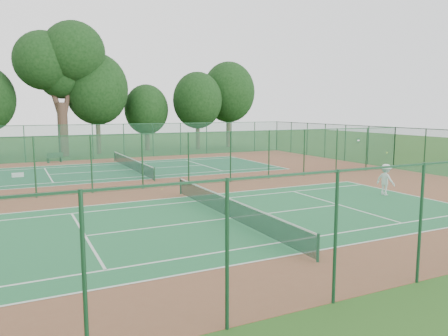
{
  "coord_description": "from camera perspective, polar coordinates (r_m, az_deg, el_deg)",
  "views": [
    {
      "loc": [
        -8.8,
        -26.4,
        4.99
      ],
      "look_at": [
        2.17,
        -3.98,
        1.6
      ],
      "focal_mm": 35.0,
      "sensor_mm": 36.0,
      "label": 1
    }
  ],
  "objects": [
    {
      "name": "court_near",
      "position": [
        20.13,
        0.74,
        -6.58
      ],
      "size": [
        23.77,
        10.97,
        0.01
      ],
      "primitive_type": "cube",
      "color": "#206738",
      "rests_on": "red_pad"
    },
    {
      "name": "player_near",
      "position": [
        26.94,
        20.35,
        -1.43
      ],
      "size": [
        0.85,
        1.26,
        1.81
      ],
      "primitive_type": "imported",
      "rotation": [
        0.0,
        0.0,
        1.73
      ],
      "color": "silver",
      "rests_on": "court_near"
    },
    {
      "name": "ground",
      "position": [
        28.27,
        -7.52,
        -2.5
      ],
      "size": [
        120.0,
        120.0,
        0.0
      ],
      "primitive_type": "plane",
      "color": "#224A17",
      "rests_on": "ground"
    },
    {
      "name": "fence_south",
      "position": [
        12.59,
        19.74,
        -7.6
      ],
      "size": [
        40.0,
        0.09,
        3.5
      ],
      "color": "#184931",
      "rests_on": "ground"
    },
    {
      "name": "stray_ball_c",
      "position": [
        27.35,
        -8.12,
        -2.76
      ],
      "size": [
        0.07,
        0.07,
        0.07
      ],
      "primitive_type": "sphere",
      "color": "#D2E635",
      "rests_on": "red_pad"
    },
    {
      "name": "fence_divider",
      "position": [
        28.02,
        -7.58,
        1.05
      ],
      "size": [
        40.0,
        0.09,
        3.5
      ],
      "color": "#1A4E35",
      "rests_on": "ground"
    },
    {
      "name": "evergreen_row",
      "position": [
        51.74,
        -15.6,
        1.92
      ],
      "size": [
        39.0,
        5.0,
        12.0
      ],
      "primitive_type": null,
      "color": "black",
      "rests_on": "ground"
    },
    {
      "name": "big_tree",
      "position": [
        49.69,
        -20.58,
        12.99
      ],
      "size": [
        9.15,
        6.7,
        14.06
      ],
      "color": "#3C2A21",
      "rests_on": "ground"
    },
    {
      "name": "stray_ball_b",
      "position": [
        31.38,
        6.28,
        -1.38
      ],
      "size": [
        0.07,
        0.07,
        0.07
      ],
      "primitive_type": "sphere",
      "color": "#BFDE33",
      "rests_on": "red_pad"
    },
    {
      "name": "tennis_net_far",
      "position": [
        36.75,
        -12.02,
        0.62
      ],
      "size": [
        0.1,
        12.9,
        0.97
      ],
      "color": "#12331A",
      "rests_on": "ground"
    },
    {
      "name": "stray_ball_a",
      "position": [
        27.73,
        -5.05,
        -2.56
      ],
      "size": [
        0.08,
        0.08,
        0.08
      ],
      "primitive_type": "sphere",
      "color": "#B7CE2F",
      "rests_on": "red_pad"
    },
    {
      "name": "fence_north",
      "position": [
        45.38,
        -14.85,
        3.4
      ],
      "size": [
        40.0,
        0.09,
        3.5
      ],
      "color": "#1B5132",
      "rests_on": "ground"
    },
    {
      "name": "tennis_net_near",
      "position": [
        20.0,
        0.75,
        -5.11
      ],
      "size": [
        0.1,
        12.9,
        0.97
      ],
      "color": "#12321F",
      "rests_on": "ground"
    },
    {
      "name": "bench",
      "position": [
        43.74,
        -21.23,
        1.3
      ],
      "size": [
        1.57,
        0.89,
        0.93
      ],
      "rotation": [
        0.0,
        0.0,
        0.32
      ],
      "color": "#11331A",
      "rests_on": "red_pad"
    },
    {
      "name": "red_pad",
      "position": [
        28.27,
        -7.52,
        -2.49
      ],
      "size": [
        40.0,
        36.0,
        0.01
      ],
      "primitive_type": "cube",
      "color": "brown",
      "rests_on": "ground"
    },
    {
      "name": "kit_bag",
      "position": [
        35.47,
        -25.34,
        -0.83
      ],
      "size": [
        0.82,
        0.32,
        0.31
      ],
      "primitive_type": "cube",
      "rotation": [
        0.0,
        0.0,
        -0.02
      ],
      "color": "silver",
      "rests_on": "red_pad"
    },
    {
      "name": "court_far",
      "position": [
        36.82,
        -12.0,
        -0.2
      ],
      "size": [
        23.77,
        10.97,
        0.01
      ],
      "primitive_type": "cube",
      "color": "#1C5938",
      "rests_on": "red_pad"
    },
    {
      "name": "fence_east",
      "position": [
        39.21,
        21.36,
        2.48
      ],
      "size": [
        0.09,
        36.0,
        3.5
      ],
      "rotation": [
        0.0,
        0.0,
        1.57
      ],
      "color": "#1B532F",
      "rests_on": "ground"
    }
  ]
}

